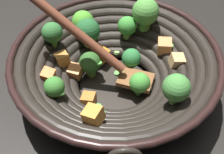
{
  "coord_description": "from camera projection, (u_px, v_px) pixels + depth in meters",
  "views": [
    {
      "loc": [
        -0.04,
        -0.43,
        0.5
      ],
      "look_at": [
        -0.01,
        0.0,
        0.03
      ],
      "focal_mm": 48.82,
      "sensor_mm": 36.0,
      "label": 1
    }
  ],
  "objects": [
    {
      "name": "wok",
      "position": [
        115.0,
        65.0,
        0.62
      ],
      "size": [
        0.42,
        0.45,
        0.21
      ],
      "color": "black",
      "rests_on": "ground"
    },
    {
      "name": "ground_plane",
      "position": [
        115.0,
        88.0,
        0.66
      ],
      "size": [
        4.0,
        4.0,
        0.0
      ],
      "primitive_type": "plane",
      "color": "black"
    }
  ]
}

